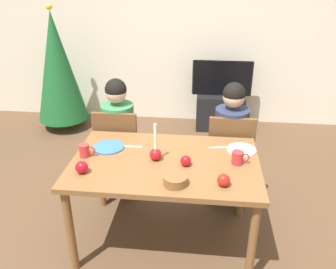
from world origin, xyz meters
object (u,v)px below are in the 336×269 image
chair_right (229,153)px  tv_stand (220,111)px  chair_left (119,147)px  mug_right (238,158)px  person_left_child (119,140)px  christmas_tree (57,67)px  apple_by_left_plate (82,167)px  tv (222,78)px  plate_right (241,150)px  bowl_walnuts (175,180)px  plate_left (109,147)px  dining_table (165,170)px  apple_by_right_mug (224,180)px  apple_near_candle (186,161)px  mug_left (85,150)px  person_right_child (230,146)px  candle_centerpiece (155,152)px

chair_right → tv_stand: (-0.03, 1.69, -0.27)m
chair_left → mug_right: bearing=-29.5°
chair_left → tv_stand: bearing=59.2°
person_left_child → mug_right: (1.05, -0.62, 0.23)m
christmas_tree → apple_by_left_plate: christmas_tree is taller
apple_by_left_plate → tv: bearing=67.4°
tv → plate_right: 2.08m
chair_right → bowl_walnuts: chair_right is taller
person_left_child → plate_left: bearing=-85.2°
chair_left → bowl_walnuts: chair_left is taller
person_left_child → plate_right: person_left_child is taller
dining_table → tv_stand: dining_table is taller
chair_right → apple_by_right_mug: chair_right is taller
plate_right → apple_near_candle: 0.51m
tv_stand → plate_left: size_ratio=2.58×
mug_right → apple_by_right_mug: size_ratio=1.50×
plate_left → plate_right: 1.05m
chair_left → plate_left: size_ratio=3.62×
tv → plate_right: tv is taller
mug_left → tv_stand: bearing=64.3°
tv → apple_near_candle: bearing=-98.2°
dining_table → person_right_child: person_right_child is taller
chair_left → mug_left: chair_left is taller
apple_near_candle → mug_right: bearing=10.5°
person_right_child → bowl_walnuts: bearing=-113.9°
christmas_tree → apple_by_right_mug: christmas_tree is taller
dining_table → chair_right: 0.82m
tv_stand → apple_near_candle: (-0.34, -2.35, 0.55)m
chair_left → plate_left: 0.52m
candle_centerpiece → mug_left: (-0.54, -0.01, -0.01)m
christmas_tree → person_right_child: bearing=-33.5°
person_left_child → apple_near_candle: size_ratio=14.92×
chair_right → christmas_tree: bearing=146.0°
chair_right → christmas_tree: (-2.18, 1.48, 0.34)m
mug_left → apple_by_left_plate: (0.05, -0.23, -0.00)m
chair_right → apple_by_left_plate: chair_right is taller
tv → apple_by_left_plate: tv is taller
person_left_child → mug_right: bearing=-30.8°
tv → apple_near_candle: (-0.34, -2.36, 0.08)m
person_left_child → chair_right: bearing=-1.8°
plate_right → apple_by_right_mug: (-0.16, -0.51, 0.04)m
chair_left → plate_left: bearing=-84.9°
person_right_child → plate_left: person_right_child is taller
tv_stand → christmas_tree: christmas_tree is taller
plate_left → person_left_child: bearing=94.8°
person_right_child → mug_right: size_ratio=8.99×
person_right_child → apple_by_left_plate: person_right_child is taller
plate_left → mug_right: 1.02m
chair_left → mug_left: size_ratio=7.24×
mug_right → apple_by_left_plate: 1.12m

